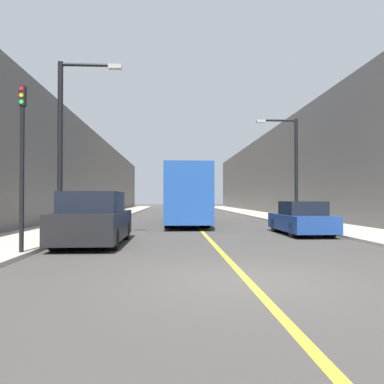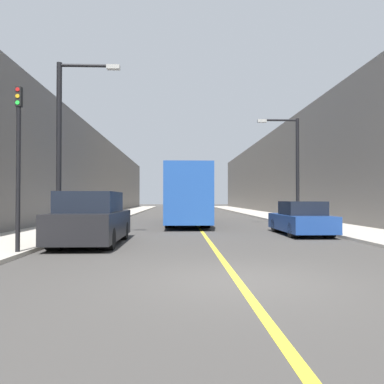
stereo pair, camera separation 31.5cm
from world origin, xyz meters
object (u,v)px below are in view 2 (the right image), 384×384
Objects in this scene: parked_suv_left at (92,220)px; traffic_light at (18,162)px; bus at (186,195)px; car_right_near at (301,220)px; street_lamp_left at (65,137)px; street_lamp_right at (293,163)px.

parked_suv_left is 1.05× the size of traffic_light.
bus reaches higher than car_right_near.
traffic_light is at bearing -91.80° from street_lamp_left.
traffic_light reaches higher than bus.
street_lamp_right is 1.32× the size of traffic_light.
parked_suv_left is (-3.49, -11.08, -0.98)m from bus.
car_right_near is at bearing 10.99° from street_lamp_left.
street_lamp_right is (6.04, -3.11, 1.79)m from bus.
bus is at bearing 152.76° from street_lamp_right.
bus is 2.94× the size of car_right_near.
traffic_light reaches higher than parked_suv_left.
traffic_light is (-0.12, -3.81, -1.34)m from street_lamp_left.
bus is 11.14m from street_lamp_left.
parked_suv_left is 1.12× the size of car_right_near.
car_right_near is 11.46m from traffic_light.
car_right_near is 0.65× the size of street_lamp_left.
bus is 9.39m from car_right_near.
street_lamp_right reaches higher than car_right_near.
parked_suv_left is 3.41m from traffic_light.
parked_suv_left reaches higher than car_right_near.
bus is at bearing 121.39° from car_right_near.
street_lamp_right is at bearing 76.21° from car_right_near.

